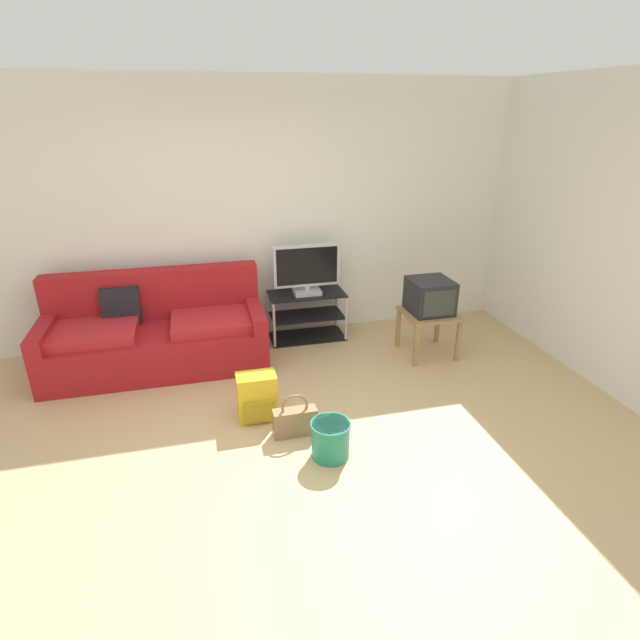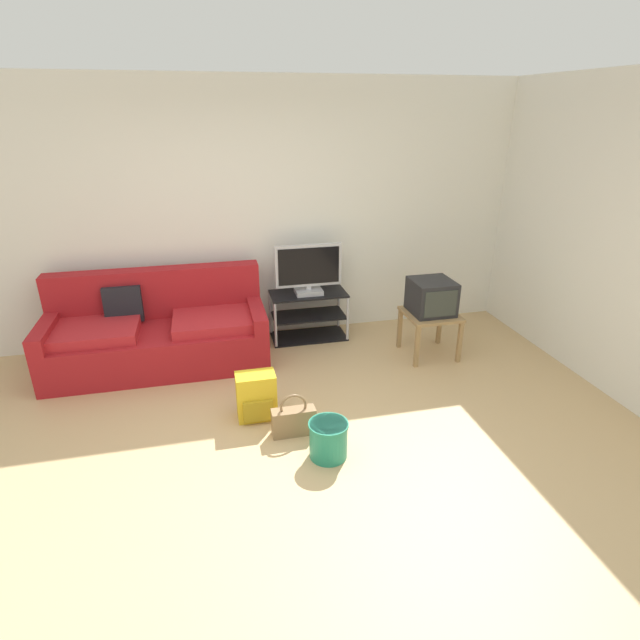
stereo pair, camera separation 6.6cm
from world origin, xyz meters
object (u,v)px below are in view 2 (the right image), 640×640
(side_table, at_px, (430,320))
(cleaning_bucket, at_px, (328,439))
(flat_tv, at_px, (308,270))
(backpack, at_px, (256,396))
(tv_stand, at_px, (308,315))
(handbag, at_px, (294,420))
(crt_tv, at_px, (432,297))
(couch, at_px, (158,333))

(side_table, bearing_deg, cleaning_bucket, -135.62)
(flat_tv, xyz_separation_m, backpack, (-0.75, -1.44, -0.60))
(tv_stand, xyz_separation_m, handbag, (-0.50, -1.76, -0.14))
(crt_tv, xyz_separation_m, cleaning_bucket, (-1.42, -1.41, -0.48))
(flat_tv, xyz_separation_m, handbag, (-0.50, -1.74, -0.67))
(crt_tv, xyz_separation_m, backpack, (-1.87, -0.77, -0.44))
(flat_tv, relative_size, backpack, 1.79)
(flat_tv, height_order, handbag, flat_tv)
(side_table, distance_m, cleaning_bucket, 2.00)
(crt_tv, distance_m, handbag, 2.01)
(couch, xyz_separation_m, cleaning_bucket, (1.29, -1.84, -0.17))
(couch, bearing_deg, handbag, -54.27)
(side_table, xyz_separation_m, backpack, (-1.87, -0.76, -0.20))
(side_table, height_order, handbag, side_table)
(backpack, height_order, handbag, backpack)
(side_table, xyz_separation_m, crt_tv, (-0.00, 0.02, 0.24))
(handbag, bearing_deg, side_table, 33.24)
(tv_stand, distance_m, backpack, 1.64)
(cleaning_bucket, bearing_deg, couch, 124.96)
(tv_stand, height_order, backpack, tv_stand)
(handbag, bearing_deg, crt_tv, 33.64)
(crt_tv, distance_m, backpack, 2.07)
(tv_stand, relative_size, backpack, 2.07)
(side_table, xyz_separation_m, handbag, (-1.62, -1.06, -0.27))
(couch, distance_m, cleaning_bucket, 2.25)
(handbag, distance_m, cleaning_bucket, 0.39)
(flat_tv, relative_size, handbag, 1.99)
(tv_stand, height_order, flat_tv, flat_tv)
(couch, distance_m, backpack, 1.48)
(cleaning_bucket, bearing_deg, tv_stand, 81.92)
(cleaning_bucket, bearing_deg, backpack, 125.57)
(couch, height_order, cleaning_bucket, couch)
(side_table, distance_m, backpack, 2.03)
(flat_tv, distance_m, backpack, 1.73)
(tv_stand, xyz_separation_m, cleaning_bucket, (-0.30, -2.09, -0.11))
(tv_stand, relative_size, flat_tv, 1.15)
(couch, height_order, crt_tv, couch)
(tv_stand, bearing_deg, handbag, -105.70)
(crt_tv, bearing_deg, handbag, -146.36)
(side_table, relative_size, cleaning_bucket, 1.75)
(handbag, bearing_deg, cleaning_bucket, -58.82)
(backpack, bearing_deg, tv_stand, 50.63)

